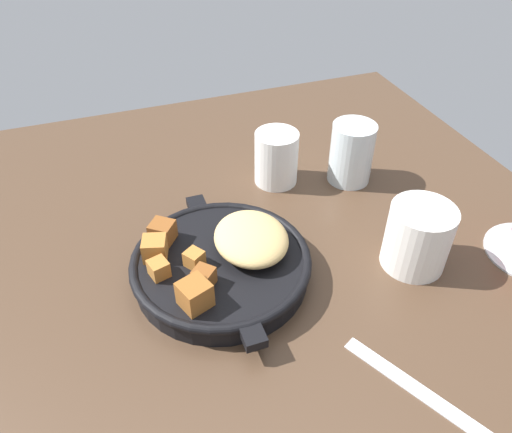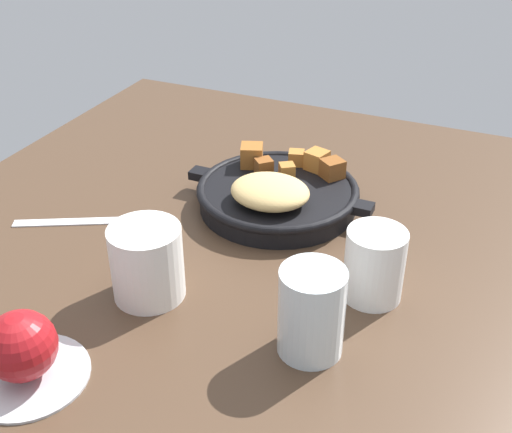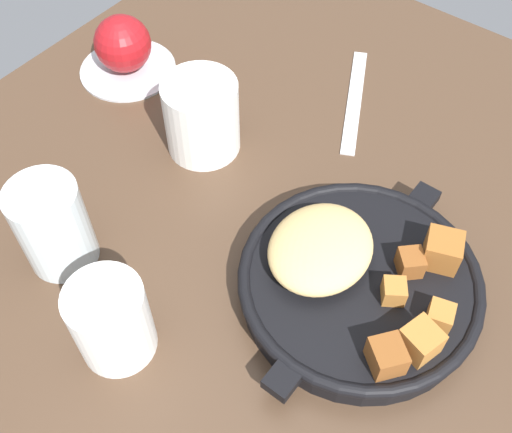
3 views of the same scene
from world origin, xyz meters
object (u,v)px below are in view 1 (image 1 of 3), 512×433
Objects in this scene: ceramic_mug_white at (418,237)px; water_glass_tall at (351,153)px; cast_iron_skillet at (223,262)px; white_creamer_pitcher at (276,158)px; butter_knife at (423,393)px.

water_glass_tall reaches higher than ceramic_mug_white.
cast_iron_skillet is 28.07cm from water_glass_tall.
cast_iron_skillet is 21.75cm from white_creamer_pitcher.
white_creamer_pitcher is (-39.17, -0.30, 3.99)cm from butter_knife.
white_creamer_pitcher is 11.45cm from water_glass_tall.
butter_knife is 39.38cm from white_creamer_pitcher.
ceramic_mug_white is 0.91× the size of water_glass_tall.
water_glass_tall is (-13.48, 24.50, 2.41)cm from cast_iron_skillet.
butter_knife is 2.07× the size of ceramic_mug_white.
white_creamer_pitcher is at bearing -107.37° from water_glass_tall.
cast_iron_skillet is at bearing -38.81° from white_creamer_pitcher.
white_creamer_pitcher is at bearing 141.19° from cast_iron_skillet.
ceramic_mug_white is at bearing -3.49° from water_glass_tall.
cast_iron_skillet is 1.48× the size of butter_knife.
water_glass_tall is at bearing 136.44° from butter_knife.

